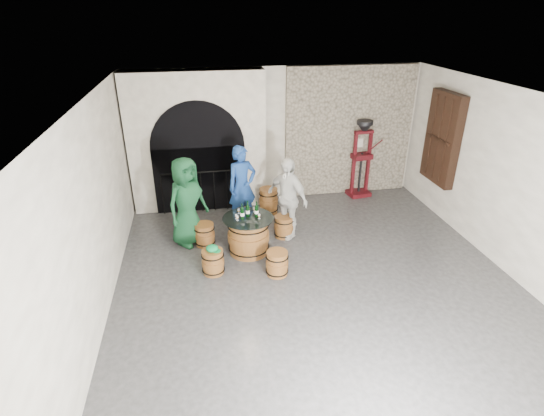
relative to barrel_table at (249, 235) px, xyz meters
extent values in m
plane|color=#2D2D2F|center=(1.06, -1.38, -0.38)|extent=(8.00, 8.00, 0.00)
plane|color=silver|center=(1.06, 2.62, 1.22)|extent=(8.00, 0.00, 8.00)
plane|color=silver|center=(-2.44, -1.38, 1.22)|extent=(0.00, 8.00, 8.00)
plane|color=silver|center=(4.56, -1.38, 1.22)|extent=(0.00, 8.00, 8.00)
plane|color=beige|center=(1.06, -1.38, 2.82)|extent=(8.00, 8.00, 0.00)
cube|color=gray|center=(2.86, 2.56, 1.22)|extent=(3.20, 0.12, 3.18)
cube|color=silver|center=(-0.84, 2.37, 1.22)|extent=(3.10, 0.50, 3.18)
cube|color=black|center=(-0.84, 2.10, 0.40)|extent=(2.10, 0.03, 1.55)
cylinder|color=black|center=(-0.84, 2.10, 1.17)|extent=(2.10, 0.03, 2.10)
cylinder|color=black|center=(-0.84, 2.04, 0.60)|extent=(1.79, 0.04, 0.04)
cylinder|color=black|center=(-1.74, 2.04, 0.11)|extent=(0.02, 0.02, 0.98)
cylinder|color=black|center=(-1.44, 2.04, 0.11)|extent=(0.02, 0.02, 0.98)
cylinder|color=black|center=(-1.14, 2.04, 0.11)|extent=(0.02, 0.02, 0.98)
cylinder|color=black|center=(-0.84, 2.04, 0.11)|extent=(0.02, 0.02, 0.98)
cylinder|color=black|center=(-0.55, 2.04, 0.11)|extent=(0.02, 0.02, 0.98)
cylinder|color=black|center=(-0.25, 2.04, 0.11)|extent=(0.02, 0.02, 0.98)
cylinder|color=black|center=(0.05, 2.04, 0.11)|extent=(0.02, 0.02, 0.98)
cube|color=black|center=(4.45, 1.02, 1.42)|extent=(0.20, 1.10, 2.00)
cube|color=black|center=(4.40, 1.02, 1.42)|extent=(0.06, 0.88, 1.76)
cube|color=black|center=(4.43, 1.02, 1.42)|extent=(0.22, 0.92, 0.06)
cube|color=black|center=(4.43, 0.73, 1.42)|extent=(0.22, 0.06, 1.80)
cube|color=black|center=(4.43, 1.02, 1.42)|extent=(0.22, 0.06, 1.80)
cube|color=black|center=(4.43, 1.31, 1.42)|extent=(0.22, 0.06, 1.80)
cylinder|color=brown|center=(0.00, 0.00, -0.02)|extent=(0.76, 0.76, 0.72)
cylinder|color=brown|center=(0.00, 0.00, -0.02)|extent=(0.81, 0.81, 0.16)
torus|color=black|center=(0.00, 0.00, -0.26)|extent=(0.81, 0.81, 0.02)
torus|color=black|center=(0.00, 0.00, 0.23)|extent=(0.81, 0.81, 0.02)
cylinder|color=brown|center=(0.00, 0.00, 0.35)|extent=(0.77, 0.77, 0.02)
cylinder|color=black|center=(0.00, 0.00, 0.38)|extent=(0.99, 0.99, 0.01)
cylinder|color=brown|center=(-0.84, 0.44, -0.15)|extent=(0.38, 0.38, 0.45)
cylinder|color=brown|center=(-0.84, 0.44, -0.15)|extent=(0.41, 0.41, 0.10)
torus|color=black|center=(-0.84, 0.44, -0.31)|extent=(0.42, 0.42, 0.02)
torus|color=black|center=(-0.84, 0.44, 0.00)|extent=(0.42, 0.42, 0.02)
cylinder|color=brown|center=(-0.84, 0.44, 0.08)|extent=(0.39, 0.39, 0.02)
cylinder|color=brown|center=(0.02, 0.95, -0.15)|extent=(0.38, 0.38, 0.45)
cylinder|color=brown|center=(0.02, 0.95, -0.15)|extent=(0.41, 0.41, 0.10)
torus|color=black|center=(0.02, 0.95, -0.31)|extent=(0.42, 0.42, 0.02)
torus|color=black|center=(0.02, 0.95, 0.00)|extent=(0.42, 0.42, 0.02)
cylinder|color=brown|center=(0.02, 0.95, 0.08)|extent=(0.39, 0.39, 0.02)
cylinder|color=brown|center=(0.81, 0.50, -0.15)|extent=(0.38, 0.38, 0.45)
cylinder|color=brown|center=(0.81, 0.50, -0.15)|extent=(0.41, 0.41, 0.10)
torus|color=black|center=(0.81, 0.50, -0.31)|extent=(0.42, 0.42, 0.02)
torus|color=black|center=(0.81, 0.50, 0.00)|extent=(0.42, 0.42, 0.02)
cylinder|color=brown|center=(0.81, 0.50, 0.08)|extent=(0.39, 0.39, 0.02)
cylinder|color=brown|center=(0.41, -0.86, -0.15)|extent=(0.38, 0.38, 0.45)
cylinder|color=brown|center=(0.41, -0.86, -0.15)|extent=(0.41, 0.41, 0.10)
torus|color=black|center=(0.41, -0.86, -0.31)|extent=(0.42, 0.42, 0.02)
torus|color=black|center=(0.41, -0.86, 0.00)|extent=(0.42, 0.42, 0.02)
cylinder|color=brown|center=(0.41, -0.86, 0.08)|extent=(0.39, 0.39, 0.02)
cylinder|color=brown|center=(-0.73, -0.61, -0.15)|extent=(0.38, 0.38, 0.45)
cylinder|color=brown|center=(-0.73, -0.61, -0.15)|extent=(0.41, 0.41, 0.10)
torus|color=black|center=(-0.73, -0.61, -0.31)|extent=(0.42, 0.42, 0.02)
torus|color=black|center=(-0.73, -0.61, 0.00)|extent=(0.42, 0.42, 0.02)
cylinder|color=brown|center=(-0.73, -0.61, 0.08)|extent=(0.39, 0.39, 0.02)
ellipsoid|color=#0B7C3D|center=(-0.73, -0.61, 0.14)|extent=(0.22, 0.22, 0.12)
cylinder|color=#0B7C3D|center=(-0.65, -0.64, 0.09)|extent=(0.14, 0.14, 0.01)
imported|color=#124324|center=(-1.15, 0.60, 0.54)|extent=(1.06, 1.03, 1.83)
imported|color=navy|center=(0.03, 1.21, 0.53)|extent=(0.77, 0.64, 1.81)
imported|color=silver|center=(0.88, 0.54, 0.49)|extent=(0.95, 1.06, 1.73)
cylinder|color=black|center=(-0.11, -0.03, 0.49)|extent=(0.07, 0.07, 0.22)
cylinder|color=white|center=(-0.11, -0.03, 0.48)|extent=(0.08, 0.08, 0.06)
cone|color=black|center=(-0.11, -0.03, 0.62)|extent=(0.07, 0.07, 0.05)
cylinder|color=black|center=(-0.11, -0.03, 0.67)|extent=(0.03, 0.03, 0.07)
cylinder|color=black|center=(0.17, 0.02, 0.49)|extent=(0.07, 0.07, 0.22)
cylinder|color=white|center=(0.17, 0.02, 0.48)|extent=(0.08, 0.08, 0.06)
cone|color=black|center=(0.17, 0.02, 0.62)|extent=(0.07, 0.07, 0.05)
cylinder|color=black|center=(0.17, 0.02, 0.67)|extent=(0.03, 0.03, 0.07)
cylinder|color=black|center=(0.00, 0.06, 0.49)|extent=(0.07, 0.07, 0.22)
cylinder|color=white|center=(0.00, 0.06, 0.48)|extent=(0.08, 0.08, 0.06)
cone|color=black|center=(0.00, 0.06, 0.62)|extent=(0.07, 0.07, 0.05)
cylinder|color=black|center=(0.00, 0.06, 0.67)|extent=(0.03, 0.03, 0.07)
cylinder|color=brown|center=(0.68, 1.69, -0.08)|extent=(0.42, 0.42, 0.59)
cylinder|color=brown|center=(0.68, 1.69, -0.08)|extent=(0.44, 0.44, 0.13)
torus|color=black|center=(0.68, 1.69, -0.28)|extent=(0.46, 0.46, 0.02)
torus|color=black|center=(0.68, 1.69, 0.11)|extent=(0.46, 0.46, 0.02)
cylinder|color=brown|center=(0.68, 1.69, 0.22)|extent=(0.42, 0.42, 0.02)
cube|color=#4F0D16|center=(3.14, 2.29, -0.33)|extent=(0.59, 0.51, 0.10)
cube|color=#4F0D16|center=(3.14, 2.29, 0.67)|extent=(0.52, 0.38, 0.12)
cube|color=#4F0D16|center=(3.14, 2.29, 1.28)|extent=(0.50, 0.19, 0.07)
cylinder|color=black|center=(3.14, 2.29, 0.24)|extent=(0.06, 0.06, 1.03)
cylinder|color=black|center=(3.14, 2.29, 1.52)|extent=(0.39, 0.39, 0.09)
cone|color=black|center=(3.14, 2.29, 1.40)|extent=(0.39, 0.39, 0.21)
cube|color=#4F0D16|center=(2.94, 2.26, 0.50)|extent=(0.08, 0.08, 1.64)
cube|color=#4F0D16|center=(3.34, 2.32, 0.50)|extent=(0.08, 0.08, 1.64)
cylinder|color=#4F0D16|center=(3.45, 2.30, 0.91)|extent=(0.44, 0.10, 0.32)
cube|color=silver|center=(3.11, 2.48, 0.97)|extent=(0.18, 0.10, 0.22)
camera|label=1|loc=(-0.82, -7.20, 4.06)|focal=28.00mm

